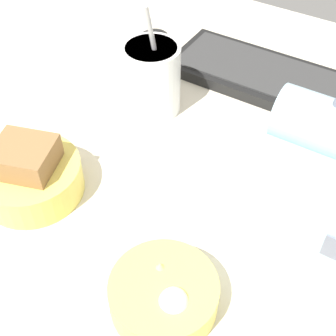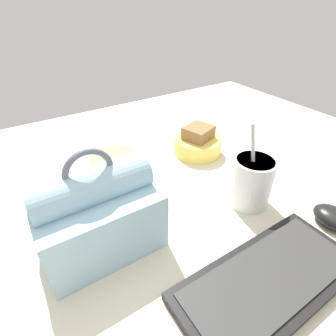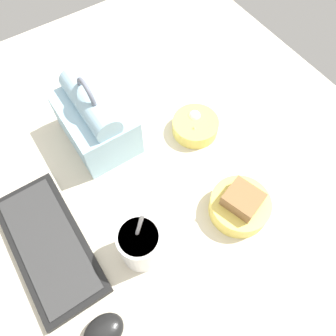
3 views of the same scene
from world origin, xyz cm
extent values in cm
cube|color=beige|center=(0.00, 0.00, 1.00)|extent=(140.00, 110.00, 2.00)
cube|color=black|center=(3.06, 29.67, 2.90)|extent=(30.78, 13.68, 1.80)
cube|color=#333333|center=(3.06, 29.67, 3.95)|extent=(28.32, 11.22, 0.30)
cube|color=#9EC6DB|center=(21.87, 7.79, 7.64)|extent=(19.62, 13.94, 11.28)
cylinder|color=#9EC6DB|center=(21.87, 7.79, 14.99)|extent=(18.64, 6.21, 6.21)
cube|color=slate|center=(25.30, 0.72, 5.10)|extent=(5.49, 0.30, 3.38)
torus|color=slate|center=(21.87, 7.79, 17.78)|extent=(7.87, 1.00, 7.87)
cylinder|color=white|center=(-8.73, 14.07, 7.37)|extent=(8.51, 8.51, 10.74)
cylinder|color=#C6892D|center=(-8.73, 14.07, 12.44)|extent=(7.49, 7.49, 0.60)
cylinder|color=silver|center=(-8.10, 13.65, 13.90)|extent=(0.70, 3.67, 12.16)
cylinder|color=#EFD65B|center=(-12.52, -8.53, 4.25)|extent=(13.06, 13.06, 4.50)
cube|color=olive|center=(-12.52, -8.53, 6.73)|extent=(8.85, 8.43, 6.31)
cylinder|color=#EFD65B|center=(10.47, -13.30, 3.87)|extent=(11.50, 11.50, 3.73)
ellipsoid|color=white|center=(12.20, -14.16, 5.15)|extent=(3.13, 3.13, 3.68)
cone|color=#F4DB84|center=(9.03, -11.69, 4.89)|extent=(5.20, 5.20, 3.17)
sphere|color=black|center=(10.84, -16.79, 4.00)|extent=(1.38, 1.38, 1.38)
sphere|color=black|center=(11.32, -16.12, 4.00)|extent=(1.38, 1.38, 1.38)
sphere|color=black|center=(11.38, -15.30, 4.00)|extent=(1.38, 1.38, 1.38)
sphere|color=black|center=(11.01, -14.57, 4.00)|extent=(1.38, 1.38, 1.38)
ellipsoid|color=black|center=(-17.85, 27.79, 3.71)|extent=(5.91, 7.82, 3.42)
camera|label=1|loc=(23.65, -33.73, 48.20)|focal=50.00mm
camera|label=2|loc=(29.12, 41.29, 40.40)|focal=28.00mm
camera|label=3|loc=(-26.56, 19.37, 70.68)|focal=35.00mm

